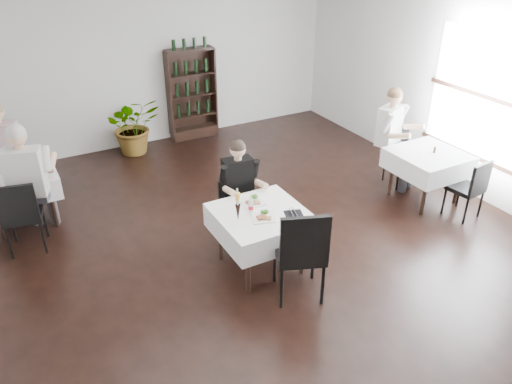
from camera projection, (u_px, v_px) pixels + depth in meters
room_shell at (284, 150)px, 5.60m from camera, size 9.00×9.00×9.00m
window_right at (494, 103)px, 7.06m from camera, size 0.06×2.30×1.85m
wine_shelf at (192, 95)px, 9.49m from camera, size 0.90×0.28×1.75m
main_table at (261, 223)px, 5.90m from camera, size 1.03×1.03×0.77m
left_table at (19, 182)px, 6.81m from camera, size 0.98×0.98×0.77m
right_table at (428, 162)px, 7.39m from camera, size 0.98×0.98×0.77m
potted_tree at (133, 125)px, 8.98m from camera, size 0.95×0.83×1.05m
main_chair_far at (237, 208)px, 6.45m from camera, size 0.42×0.42×0.88m
main_chair_near at (301, 250)px, 5.35m from camera, size 0.68×0.69×1.16m
left_chair_far at (12, 162)px, 7.48m from camera, size 0.47×0.48×1.01m
left_chair_near at (21, 212)px, 6.19m from camera, size 0.54×0.55×1.01m
right_chair_far at (400, 151)px, 7.96m from camera, size 0.46×0.46×0.92m
right_chair_near at (471, 186)px, 6.96m from camera, size 0.46×0.46×0.90m
diner_main at (240, 184)px, 6.38m from camera, size 0.54×0.55×1.39m
diner_left_far at (2, 148)px, 7.14m from camera, size 0.69×0.73×1.55m
diner_left_near at (28, 173)px, 6.32m from camera, size 0.71×0.75×1.64m
diner_right_far at (395, 130)px, 7.70m from camera, size 0.69×0.73×1.59m
plate_far at (253, 201)px, 6.01m from camera, size 0.27×0.27×0.08m
plate_near at (264, 217)px, 5.70m from camera, size 0.31×0.31×0.08m
pilsner_dark at (238, 213)px, 5.61m from camera, size 0.06×0.06×0.26m
pilsner_lager at (237, 202)px, 5.80m from camera, size 0.07×0.07×0.30m
coke_bottle at (251, 206)px, 5.76m from camera, size 0.06×0.06×0.23m
napkin_cutlery at (293, 213)px, 5.79m from camera, size 0.25×0.22×0.02m
pepper_mill at (435, 150)px, 7.30m from camera, size 0.04×0.04×0.09m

